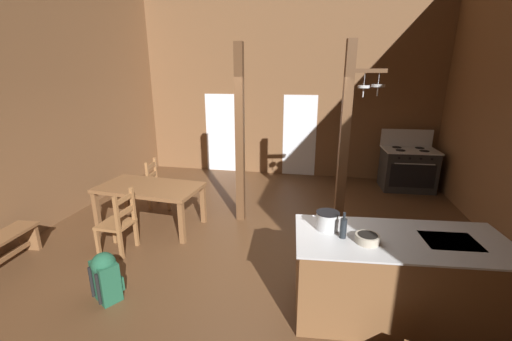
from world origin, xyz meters
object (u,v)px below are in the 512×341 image
object	(u,v)px
stockpot_on_counter	(327,221)
mixing_bowl_on_counter	(367,238)
backpack	(105,275)
bottle_tall_on_counter	(343,228)
stove_range	(407,168)
dining_table	(150,191)
ladderback_chair_near_window	(159,185)
kitchen_island	(396,277)
ladderback_chair_by_post	(119,223)

from	to	relation	value
stockpot_on_counter	mixing_bowl_on_counter	size ratio (longest dim) A/B	1.36
backpack	bottle_tall_on_counter	world-z (taller)	bottle_tall_on_counter
mixing_bowl_on_counter	bottle_tall_on_counter	bearing A→B (deg)	167.29
stove_range	dining_table	distance (m)	5.59
ladderback_chair_near_window	kitchen_island	bearing A→B (deg)	-30.46
kitchen_island	ladderback_chair_near_window	xyz separation A→B (m)	(-3.93, 2.31, -0.01)
backpack	mixing_bowl_on_counter	size ratio (longest dim) A/B	2.51
ladderback_chair_near_window	mixing_bowl_on_counter	xyz separation A→B (m)	(3.57, -2.47, 0.52)
dining_table	kitchen_island	bearing A→B (deg)	-21.85
ladderback_chair_near_window	stockpot_on_counter	distance (m)	3.94
kitchen_island	dining_table	world-z (taller)	kitchen_island
kitchen_island	ladderback_chair_near_window	bearing A→B (deg)	149.54
ladderback_chair_by_post	backpack	xyz separation A→B (m)	(0.47, -1.00, -0.14)
stove_range	bottle_tall_on_counter	distance (m)	4.83
ladderback_chair_by_post	stockpot_on_counter	size ratio (longest dim) A/B	2.95
kitchen_island	stove_range	size ratio (longest dim) A/B	1.69
stove_range	dining_table	world-z (taller)	stove_range
mixing_bowl_on_counter	bottle_tall_on_counter	world-z (taller)	bottle_tall_on_counter
stove_range	backpack	distance (m)	6.45
dining_table	mixing_bowl_on_counter	xyz separation A→B (m)	(3.29, -1.62, 0.32)
bottle_tall_on_counter	dining_table	bearing A→B (deg)	152.81
stove_range	ladderback_chair_near_window	distance (m)	5.45
stove_range	bottle_tall_on_counter	size ratio (longest dim) A/B	4.69
backpack	mixing_bowl_on_counter	world-z (taller)	mixing_bowl_on_counter
ladderback_chair_near_window	stove_range	bearing A→B (deg)	22.25
bottle_tall_on_counter	ladderback_chair_by_post	bearing A→B (deg)	166.90
mixing_bowl_on_counter	stockpot_on_counter	bearing A→B (deg)	150.44
stove_range	ladderback_chair_by_post	bearing A→B (deg)	-142.04
stockpot_on_counter	mixing_bowl_on_counter	world-z (taller)	stockpot_on_counter
ladderback_chair_near_window	bottle_tall_on_counter	world-z (taller)	bottle_tall_on_counter
backpack	stockpot_on_counter	xyz separation A→B (m)	(2.48, 0.45, 0.71)
dining_table	bottle_tall_on_counter	size ratio (longest dim) A/B	6.28
kitchen_island	ladderback_chair_by_post	size ratio (longest dim) A/B	2.35
kitchen_island	stove_range	xyz separation A→B (m)	(1.11, 4.38, 0.02)
mixing_bowl_on_counter	bottle_tall_on_counter	xyz separation A→B (m)	(-0.23, 0.05, 0.07)
backpack	stockpot_on_counter	distance (m)	2.62
mixing_bowl_on_counter	bottle_tall_on_counter	size ratio (longest dim) A/B	0.84
kitchen_island	dining_table	bearing A→B (deg)	158.15
kitchen_island	bottle_tall_on_counter	world-z (taller)	bottle_tall_on_counter
stove_range	mixing_bowl_on_counter	xyz separation A→B (m)	(-1.48, -4.54, 0.49)
stove_range	kitchen_island	bearing A→B (deg)	-104.29
ladderback_chair_by_post	bottle_tall_on_counter	xyz separation A→B (m)	(3.11, -0.72, 0.59)
ladderback_chair_near_window	dining_table	bearing A→B (deg)	-71.95
stove_range	stockpot_on_counter	world-z (taller)	stove_range
backpack	bottle_tall_on_counter	size ratio (longest dim) A/B	2.12
ladderback_chair_near_window	ladderback_chair_by_post	world-z (taller)	same
dining_table	mixing_bowl_on_counter	size ratio (longest dim) A/B	7.43
kitchen_island	ladderback_chair_near_window	size ratio (longest dim) A/B	2.35
kitchen_island	backpack	world-z (taller)	kitchen_island
ladderback_chair_by_post	mixing_bowl_on_counter	world-z (taller)	mixing_bowl_on_counter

